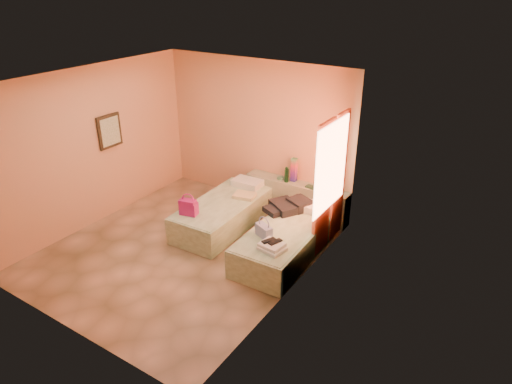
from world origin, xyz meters
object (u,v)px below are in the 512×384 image
magenta_handbag (189,207)px  flower_vase (332,184)px  bed_right (285,243)px  water_bottle (287,175)px  bed_left (223,214)px  green_book (311,187)px  blue_handbag (264,231)px  towel_stack (272,247)px  headboard_ledge (296,199)px

magenta_handbag → flower_vase: bearing=33.4°
bed_right → magenta_handbag: bearing=-166.5°
magenta_handbag → water_bottle: bearing=49.3°
water_bottle → magenta_handbag: bearing=-117.0°
bed_left → green_book: (1.19, 1.08, 0.41)m
bed_right → blue_handbag: size_ratio=6.58×
blue_handbag → towel_stack: (0.30, -0.26, -0.05)m
bed_right → towel_stack: 0.72m
flower_vase → blue_handbag: bearing=-99.4°
bed_left → flower_vase: flower_vase is taller
water_bottle → magenta_handbag: water_bottle is taller
bed_right → water_bottle: bearing=116.8°
flower_vase → towel_stack: bearing=-89.9°
towel_stack → green_book: bearing=100.4°
bed_right → green_book: green_book is taller
water_bottle → green_book: bearing=1.7°
towel_stack → water_bottle: bearing=113.7°
bed_left → flower_vase: (1.55, 1.19, 0.52)m
headboard_ledge → water_bottle: bearing=-161.4°
headboard_ledge → magenta_handbag: 2.13m
water_bottle → blue_handbag: 1.78m
magenta_handbag → blue_handbag: bearing=-11.2°
green_book → magenta_handbag: size_ratio=0.59×
green_book → water_bottle: bearing=-171.6°
bed_right → magenta_handbag: magenta_handbag is taller
headboard_ledge → magenta_handbag: magenta_handbag is taller
magenta_handbag → blue_handbag: 1.44m
blue_handbag → towel_stack: blue_handbag is taller
headboard_ledge → towel_stack: bearing=-71.7°
blue_handbag → towel_stack: bearing=-16.0°
bed_left → bed_right: size_ratio=1.00×
green_book → towel_stack: green_book is taller
water_bottle → magenta_handbag: size_ratio=0.97×
bed_right → water_bottle: 1.59m
bed_left → bed_right: same height
water_bottle → blue_handbag: bearing=-71.9°
bed_right → flower_vase: size_ratio=8.60×
headboard_ledge → magenta_handbag: bearing=-120.8°
headboard_ledge → bed_right: (0.52, -1.37, -0.08)m
bed_right → flower_vase: flower_vase is taller
green_book → flower_vase: flower_vase is taller
magenta_handbag → towel_stack: size_ratio=0.84×
bed_left → magenta_handbag: magenta_handbag is taller
magenta_handbag → towel_stack: magenta_handbag is taller
bed_left → bed_right: 1.43m
headboard_ledge → flower_vase: 0.80m
bed_right → towel_stack: (0.14, -0.63, 0.30)m
headboard_ledge → bed_right: 1.47m
headboard_ledge → water_bottle: water_bottle is taller
water_bottle → green_book: (0.50, 0.01, -0.13)m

